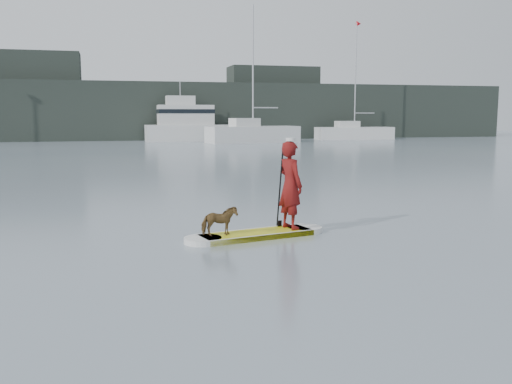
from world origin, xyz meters
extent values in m
plane|color=slate|center=(0.00, 0.00, 0.00)|extent=(140.00, 140.00, 0.00)
cube|color=#C6C412|center=(2.42, 2.41, 0.06)|extent=(2.61, 1.33, 0.12)
cylinder|color=silver|center=(1.20, 2.14, 0.06)|extent=(0.80, 0.80, 0.12)
cylinder|color=silver|center=(3.64, 2.68, 0.06)|extent=(0.80, 0.80, 0.12)
cube|color=silver|center=(2.34, 2.77, 0.06)|extent=(2.45, 0.60, 0.12)
cube|color=silver|center=(2.50, 2.05, 0.06)|extent=(2.45, 0.60, 0.12)
imported|color=maroon|center=(3.26, 2.60, 1.10)|extent=(0.68, 0.83, 1.96)
cylinder|color=silver|center=(3.26, 2.60, 2.12)|extent=(0.22, 0.22, 0.07)
imported|color=#55361D|center=(1.57, 2.22, 0.43)|extent=(0.76, 0.39, 0.63)
cylinder|color=black|center=(3.10, 2.85, 1.00)|extent=(0.10, 0.30, 1.89)
cube|color=black|center=(3.10, 2.85, 0.10)|extent=(0.10, 0.04, 0.32)
cube|color=silver|center=(12.89, 43.33, 0.77)|extent=(9.13, 4.27, 1.54)
cube|color=silver|center=(12.02, 43.18, 1.92)|extent=(2.76, 2.38, 0.77)
cylinder|color=#B7B7BC|center=(12.89, 43.33, 7.13)|extent=(0.15, 0.15, 11.20)
cylinder|color=#B7B7BC|center=(14.19, 43.55, 3.29)|extent=(2.62, 0.55, 0.11)
cube|color=silver|center=(25.04, 47.07, 0.65)|extent=(8.31, 2.79, 1.31)
cube|color=silver|center=(24.22, 47.11, 1.63)|extent=(2.37, 1.80, 0.65)
cylinder|color=#B7B7BC|center=(25.04, 47.07, 6.71)|extent=(0.13, 0.13, 10.82)
cylinder|color=#B7B7BC|center=(26.15, 47.02, 2.80)|extent=(2.24, 0.19, 0.09)
cone|color=red|center=(25.27, 47.06, 12.03)|extent=(0.49, 0.54, 0.52)
cube|color=silver|center=(8.09, 47.93, 0.81)|extent=(9.92, 3.20, 1.62)
cube|color=silver|center=(7.10, 47.92, 2.60)|extent=(5.47, 2.52, 1.97)
cube|color=silver|center=(6.61, 47.91, 4.04)|extent=(2.79, 1.72, 0.90)
cube|color=black|center=(7.10, 47.92, 2.96)|extent=(5.56, 2.59, 0.40)
cylinder|color=#B7B7BC|center=(6.61, 47.91, 5.20)|extent=(0.09, 0.09, 1.44)
cube|color=black|center=(0.00, 53.00, 3.00)|extent=(90.00, 6.00, 6.00)
cube|color=black|center=(-10.00, 54.00, 4.50)|extent=(14.00, 4.00, 9.00)
cube|color=black|center=(18.00, 54.00, 4.00)|extent=(10.00, 4.00, 8.00)
camera|label=1|loc=(-0.68, -9.41, 2.67)|focal=40.00mm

